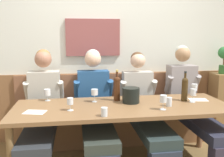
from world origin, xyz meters
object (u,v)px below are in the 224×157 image
object	(u,v)px
wine_glass_mid_left	(163,100)
wall_bench	(113,122)
wine_glass_center_rear	(47,93)
potted_plant	(224,57)
water_tumbler_center	(169,102)
dining_table	(123,112)
wine_glass_center_front	(194,88)
ice_bucket	(131,95)
wine_bottle_clear_water	(185,88)
wine_glass_by_bottle	(95,93)
person_right_seat	(191,100)
person_center_left_seat	(145,107)
wine_glass_near_bucket	(193,93)
person_center_right_seat	(42,107)
person_left_seat	(96,106)
wine_bottle_amber_mid	(117,87)
wine_glass_mid_right	(70,102)
water_tumbler_right	(104,112)

from	to	relation	value
wine_glass_mid_left	wall_bench	bearing A→B (deg)	112.16
wine_glass_center_rear	potted_plant	bearing A→B (deg)	9.52
potted_plant	water_tumbler_center	bearing A→B (deg)	-143.62
potted_plant	dining_table	bearing A→B (deg)	-155.39
wine_glass_center_rear	wine_glass_center_front	bearing A→B (deg)	0.00
ice_bucket	wine_glass_center_rear	size ratio (longest dim) A/B	1.41
wine_bottle_clear_water	wine_glass_by_bottle	world-z (taller)	wine_bottle_clear_water
person_right_seat	dining_table	bearing A→B (deg)	-159.40
wine_bottle_clear_water	wine_glass_by_bottle	size ratio (longest dim) A/B	2.33
dining_table	person_center_left_seat	world-z (taller)	person_center_left_seat
wine_glass_near_bucket	wine_glass_center_rear	bearing A→B (deg)	169.24
wall_bench	water_tumbler_center	size ratio (longest dim) A/B	27.64
person_center_right_seat	person_left_seat	xyz separation A→B (m)	(0.64, -0.03, -0.01)
person_right_seat	wine_glass_near_bucket	size ratio (longest dim) A/B	8.64
wine_bottle_amber_mid	wine_glass_by_bottle	bearing A→B (deg)	-174.18
wall_bench	potted_plant	size ratio (longest dim) A/B	6.73
wall_bench	wine_glass_mid_right	world-z (taller)	wall_bench
person_center_right_seat	wine_bottle_clear_water	xyz separation A→B (m)	(1.66, -0.26, 0.23)
potted_plant	water_tumbler_right	bearing A→B (deg)	-150.01
person_left_seat	wine_glass_near_bucket	distance (m)	1.15
person_right_seat	water_tumbler_center	distance (m)	0.68
wine_glass_center_rear	wine_glass_by_bottle	size ratio (longest dim) A/B	0.92
ice_bucket	water_tumbler_right	size ratio (longest dim) A/B	2.29
wine_glass_mid_right	wine_glass_by_bottle	size ratio (longest dim) A/B	0.88
water_tumbler_right	wine_bottle_clear_water	bearing A→B (deg)	23.56
potted_plant	wine_glass_mid_left	bearing A→B (deg)	-142.54
person_right_seat	potted_plant	bearing A→B (deg)	30.05
person_right_seat	wine_bottle_clear_water	distance (m)	0.41
wine_glass_by_bottle	water_tumbler_center	world-z (taller)	wine_glass_by_bottle
wall_bench	water_tumbler_center	distance (m)	1.06
person_right_seat	wine_glass_near_bucket	bearing A→B (deg)	-114.25
wine_bottle_amber_mid	water_tumbler_center	distance (m)	0.62
person_right_seat	wine_glass_by_bottle	bearing A→B (deg)	-172.52
wall_bench	person_right_seat	distance (m)	1.10
dining_table	person_left_seat	bearing A→B (deg)	129.41
wine_bottle_clear_water	dining_table	bearing A→B (deg)	-172.59
person_center_right_seat	person_right_seat	distance (m)	1.89
wall_bench	wine_glass_mid_right	bearing A→B (deg)	-124.86
wine_glass_center_front	water_tumbler_center	size ratio (longest dim) A/B	1.53
person_center_right_seat	wine_glass_by_bottle	size ratio (longest dim) A/B	8.73
wine_glass_mid_right	wine_glass_mid_left	distance (m)	0.95
wine_glass_center_rear	wine_glass_by_bottle	world-z (taller)	wine_glass_by_bottle
ice_bucket	potted_plant	world-z (taller)	potted_plant
dining_table	person_right_seat	size ratio (longest dim) A/B	1.76
person_right_seat	water_tumbler_center	xyz separation A→B (m)	(-0.48, -0.46, 0.11)
person_center_right_seat	wine_bottle_clear_water	size ratio (longest dim) A/B	3.76
wine_glass_near_bucket	wine_bottle_clear_water	bearing A→B (deg)	130.08
person_center_right_seat	person_center_left_seat	bearing A→B (deg)	-2.23
person_left_seat	wine_bottle_clear_water	world-z (taller)	person_left_seat
wine_bottle_clear_water	wine_glass_mid_right	bearing A→B (deg)	-171.36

